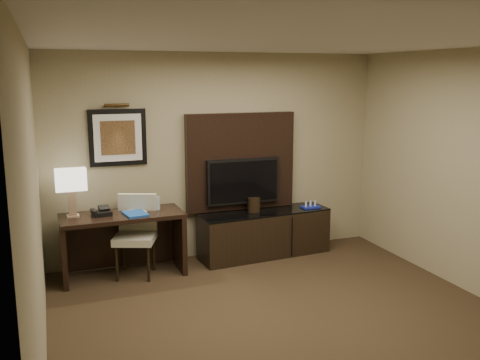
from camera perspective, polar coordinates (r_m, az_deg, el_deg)
name	(u,v)px	position (r m, az deg, el deg)	size (l,w,h in m)	color
floor	(299,334)	(5.29, 6.31, -16.05)	(4.50, 5.00, 0.01)	#312316
ceiling	(306,40)	(4.72, 7.03, 14.61)	(4.50, 5.00, 0.01)	silver
wall_back	(218,156)	(7.11, -2.39, 2.57)	(4.50, 0.01, 2.70)	#988E67
wall_left	(35,217)	(4.34, -21.05, -3.72)	(0.01, 5.00, 2.70)	#988E67
desk	(123,245)	(6.67, -12.32, -6.77)	(1.45, 0.62, 0.77)	black
credenza	(264,233)	(7.25, 2.62, -5.71)	(1.78, 0.49, 0.61)	black
tv_wall_panel	(240,161)	(7.17, 0.05, 1.99)	(1.50, 0.12, 1.30)	black
tv	(243,181)	(7.12, 0.33, -0.11)	(1.00, 0.08, 0.60)	black
artwork	(118,138)	(6.78, -12.92, 4.43)	(0.70, 0.04, 0.70)	black
picture_light	(117,105)	(6.71, -13.02, 7.79)	(0.04, 0.04, 0.30)	#432E15
desk_chair	(135,237)	(6.59, -11.13, -6.01)	(0.47, 0.54, 0.98)	beige
table_lamp	(72,193)	(6.51, -17.53, -1.29)	(0.36, 0.20, 0.58)	#9C7F61
desk_phone	(102,211)	(6.54, -14.55, -3.21)	(0.21, 0.19, 0.11)	black
blue_folder	(135,214)	(6.50, -11.11, -3.54)	(0.25, 0.33, 0.02)	#1849A0
book	(131,205)	(6.53, -11.57, -2.58)	(0.16, 0.02, 0.22)	tan
water_bottle	(158,203)	(6.66, -8.78, -2.47)	(0.05, 0.05, 0.16)	#AABCC1
ice_bucket	(254,205)	(7.13, 1.49, -2.66)	(0.17, 0.17, 0.19)	black
minibar_tray	(311,204)	(7.42, 7.53, -2.60)	(0.25, 0.15, 0.09)	#1926A3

